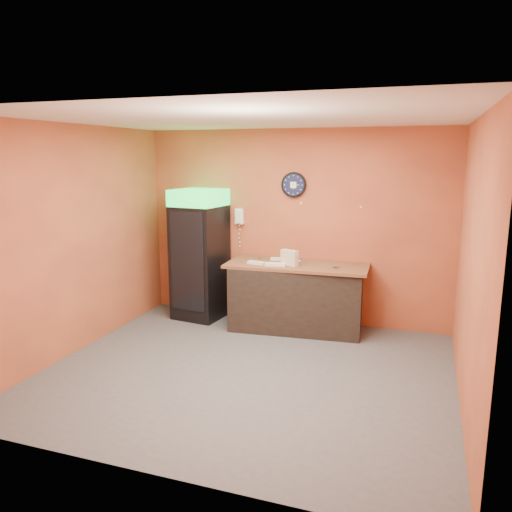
% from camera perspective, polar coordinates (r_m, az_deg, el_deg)
% --- Properties ---
extents(floor, '(4.50, 4.50, 0.00)m').
position_cam_1_polar(floor, '(5.85, -0.96, -13.06)').
color(floor, '#47474C').
rests_on(floor, ground).
extents(back_wall, '(4.50, 0.02, 2.80)m').
position_cam_1_polar(back_wall, '(7.30, 4.37, 3.35)').
color(back_wall, '#C66138').
rests_on(back_wall, floor).
extents(left_wall, '(0.02, 4.00, 2.80)m').
position_cam_1_polar(left_wall, '(6.53, -19.91, 1.72)').
color(left_wall, '#C66138').
rests_on(left_wall, floor).
extents(right_wall, '(0.02, 4.00, 2.80)m').
position_cam_1_polar(right_wall, '(5.12, 23.39, -1.06)').
color(right_wall, '#C66138').
rests_on(right_wall, floor).
extents(ceiling, '(4.50, 4.00, 0.02)m').
position_cam_1_polar(ceiling, '(5.33, -1.06, 15.47)').
color(ceiling, white).
rests_on(ceiling, back_wall).
extents(beverage_cooler, '(0.76, 0.76, 1.94)m').
position_cam_1_polar(beverage_cooler, '(7.48, -6.53, -0.03)').
color(beverage_cooler, black).
rests_on(beverage_cooler, floor).
extents(prep_counter, '(1.87, 0.96, 0.90)m').
position_cam_1_polar(prep_counter, '(7.09, 4.67, -4.77)').
color(prep_counter, black).
rests_on(prep_counter, floor).
extents(wall_clock, '(0.36, 0.06, 0.36)m').
position_cam_1_polar(wall_clock, '(7.22, 4.34, 8.12)').
color(wall_clock, black).
rests_on(wall_clock, back_wall).
extents(wall_phone, '(0.13, 0.11, 0.23)m').
position_cam_1_polar(wall_phone, '(7.49, -1.90, 4.55)').
color(wall_phone, white).
rests_on(wall_phone, back_wall).
extents(butcher_paper, '(2.00, 0.92, 0.04)m').
position_cam_1_polar(butcher_paper, '(6.97, 4.73, -1.05)').
color(butcher_paper, brown).
rests_on(butcher_paper, prep_counter).
extents(sub_roll_stack, '(0.27, 0.18, 0.21)m').
position_cam_1_polar(sub_roll_stack, '(6.83, 3.85, -0.21)').
color(sub_roll_stack, beige).
rests_on(sub_roll_stack, butcher_paper).
extents(wrapped_sandwich_left, '(0.26, 0.14, 0.04)m').
position_cam_1_polar(wrapped_sandwich_left, '(6.92, 0.03, -0.78)').
color(wrapped_sandwich_left, silver).
rests_on(wrapped_sandwich_left, butcher_paper).
extents(wrapped_sandwich_mid, '(0.29, 0.14, 0.04)m').
position_cam_1_polar(wrapped_sandwich_mid, '(6.81, 2.24, -0.98)').
color(wrapped_sandwich_mid, silver).
rests_on(wrapped_sandwich_mid, butcher_paper).
extents(wrapped_sandwich_right, '(0.26, 0.15, 0.04)m').
position_cam_1_polar(wrapped_sandwich_right, '(7.18, 2.67, -0.35)').
color(wrapped_sandwich_right, silver).
rests_on(wrapped_sandwich_right, butcher_paper).
extents(kitchen_tool, '(0.06, 0.06, 0.06)m').
position_cam_1_polar(kitchen_tool, '(7.06, 5.42, -0.46)').
color(kitchen_tool, silver).
rests_on(kitchen_tool, butcher_paper).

